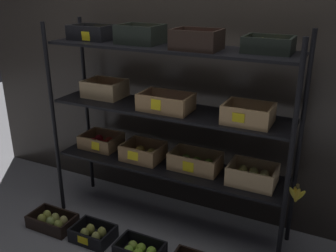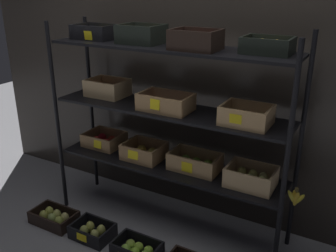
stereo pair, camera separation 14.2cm
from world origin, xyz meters
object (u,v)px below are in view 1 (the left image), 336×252
object	(u,v)px
crate_ground_apple_green	(140,251)
display_rack	(170,110)
crate_ground_pear	(53,221)
crate_ground_left_pear	(93,234)

from	to	relation	value
crate_ground_apple_green	display_rack	bearing A→B (deg)	88.08
crate_ground_pear	crate_ground_left_pear	distance (m)	0.40
display_rack	crate_ground_pear	size ratio (longest dim) A/B	5.27
crate_ground_pear	crate_ground_apple_green	distance (m)	0.81
crate_ground_pear	crate_ground_apple_green	size ratio (longest dim) A/B	1.09
display_rack	crate_ground_pear	distance (m)	1.33
crate_ground_pear	crate_ground_left_pear	xyz separation A→B (m)	(0.40, 0.01, 0.00)
crate_ground_pear	crate_ground_left_pear	bearing A→B (deg)	1.22
crate_ground_apple_green	crate_ground_pear	bearing A→B (deg)	179.95
display_rack	crate_ground_pear	xyz separation A→B (m)	(-0.83, -0.46, -0.93)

